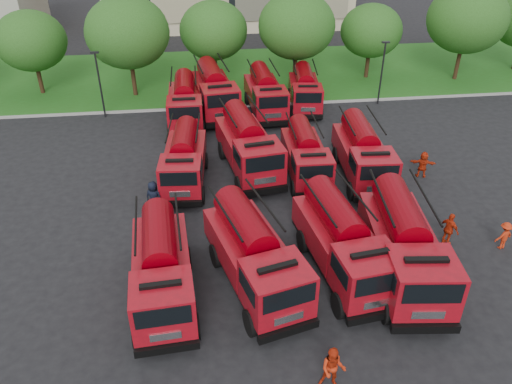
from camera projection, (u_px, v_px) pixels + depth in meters
ground at (262, 240)px, 25.46m from camera, size 140.00×140.00×0.00m
lawn at (225, 75)px, 47.36m from camera, size 70.00×16.00×0.12m
curb at (232, 107)px, 40.52m from camera, size 70.00×0.30×0.14m
tree_1 at (31, 41)px, 40.77m from camera, size 5.71×5.71×6.98m
tree_2 at (127, 32)px, 39.93m from camera, size 6.72×6.72×8.22m
tree_3 at (214, 30)px, 43.13m from camera, size 5.88×5.88×7.19m
tree_4 at (297, 26)px, 42.33m from camera, size 6.55×6.55×8.01m
tree_5 at (371, 31)px, 44.37m from camera, size 5.46×5.46×6.68m
tree_6 at (467, 19)px, 43.35m from camera, size 6.89×6.89×8.42m
lamp_post_0 at (99, 81)px, 37.38m from camera, size 0.60×0.25×5.11m
lamp_post_1 at (382, 69)px, 39.72m from camera, size 0.60×0.25×5.11m
fire_truck_0 at (162, 268)px, 21.14m from camera, size 2.95×7.18×3.20m
fire_truck_1 at (254, 254)px, 21.80m from camera, size 4.31×7.78×3.36m
fire_truck_2 at (343, 242)px, 22.58m from camera, size 3.48×7.63×3.35m
fire_truck_3 at (404, 245)px, 22.22m from camera, size 3.54×8.01×3.53m
fire_truck_4 at (184, 159)px, 29.63m from camera, size 2.91×6.92×3.07m
fire_truck_5 at (248, 145)px, 30.81m from camera, size 3.73×7.94×3.47m
fire_truck_6 at (306, 154)px, 30.34m from camera, size 2.52×6.49×2.93m
fire_truck_7 at (363, 153)px, 30.14m from camera, size 2.98×7.28×3.25m
fire_truck_8 at (185, 102)px, 37.13m from camera, size 2.65×7.14×3.24m
fire_truck_9 at (214, 91)px, 38.73m from camera, size 3.60×8.05×3.54m
fire_truck_10 at (265, 93)px, 38.76m from camera, size 2.80×7.20×3.24m
fire_truck_11 at (305, 90)px, 39.79m from camera, size 3.04×6.75×2.97m
firefighter_0 at (420, 305)px, 21.55m from camera, size 0.89×0.83×1.98m
firefighter_2 at (446, 244)px, 25.18m from camera, size 1.03×1.22×1.80m
firefighter_3 at (500, 248)px, 24.92m from camera, size 1.06×0.74×1.50m
firefighter_4 at (156, 212)px, 27.62m from camera, size 1.11×0.93×1.93m
firefighter_5 at (420, 176)px, 31.01m from camera, size 1.69×1.15×1.68m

